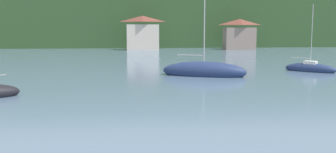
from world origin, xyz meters
TOP-DOWN VIEW (x-y plane):
  - wooded_hillside at (-19.73, 133.63)m, footprint 352.00×51.49m
  - shore_building_west at (0.00, 97.83)m, footprint 6.80×3.70m
  - shore_building_westcentral at (20.19, 97.83)m, footprint 6.58×3.69m
  - sailboat_far_4 at (5.03, 55.98)m, footprint 8.75×5.26m
  - sailboat_far_5 at (17.28, 58.51)m, footprint 5.01×4.88m

SIDE VIEW (x-z plane):
  - sailboat_far_5 at x=17.28m, z-range -3.50..4.16m
  - sailboat_far_4 at x=5.03m, z-range -4.63..5.55m
  - shore_building_westcentral at x=20.19m, z-range -0.09..6.23m
  - shore_building_west at x=0.00m, z-range -0.10..6.86m
  - wooded_hillside at x=-19.73m, z-range -12.16..26.54m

